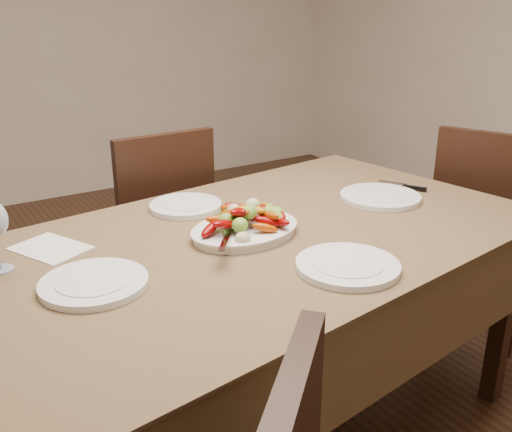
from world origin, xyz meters
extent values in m
plane|color=#371F11|center=(0.00, 0.00, 0.00)|extent=(6.00, 6.00, 0.00)
cube|color=beige|center=(0.00, 3.00, 1.40)|extent=(5.00, 0.02, 2.80)
cube|color=brown|center=(-0.12, -0.05, 0.38)|extent=(1.96, 1.26, 0.76)
ellipsoid|color=white|center=(-0.15, -0.04, 0.77)|extent=(0.37, 0.29, 0.02)
cylinder|color=white|center=(-0.64, -0.12, 0.77)|extent=(0.27, 0.27, 0.02)
cylinder|color=white|center=(0.44, -0.01, 0.77)|extent=(0.29, 0.29, 0.02)
cylinder|color=white|center=(-0.19, 0.28, 0.77)|extent=(0.25, 0.25, 0.02)
cylinder|color=white|center=(-0.04, -0.39, 0.77)|extent=(0.28, 0.28, 0.02)
cube|color=silver|center=(-0.67, 0.18, 0.76)|extent=(0.22, 0.25, 0.00)
camera|label=1|loc=(-0.99, -1.41, 1.42)|focal=40.00mm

